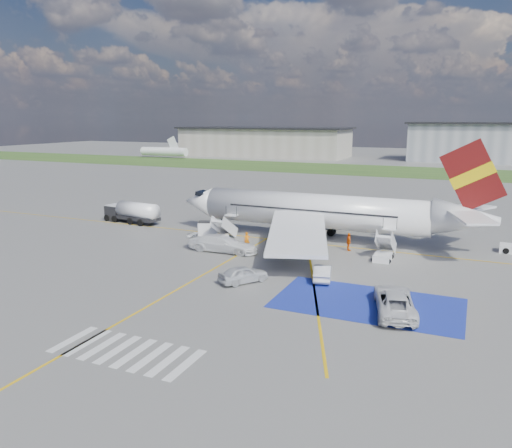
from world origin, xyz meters
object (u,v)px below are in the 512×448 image
(fuel_tanker, at_px, (132,214))
(van_white_a, at_px, (395,297))
(car_silver_a, at_px, (243,274))
(car_silver_b, at_px, (323,272))
(van_white_b, at_px, (223,241))
(airliner, at_px, (326,212))
(gpu_cart, at_px, (208,230))

(fuel_tanker, height_order, van_white_a, fuel_tanker)
(car_silver_a, xyz_separation_m, van_white_a, (12.91, -1.48, 0.33))
(car_silver_b, bearing_deg, van_white_b, -34.81)
(airliner, relative_size, van_white_b, 6.41)
(gpu_cart, distance_m, car_silver_b, 19.97)
(fuel_tanker, distance_m, van_white_b, 19.79)
(fuel_tanker, bearing_deg, van_white_a, -18.43)
(gpu_cart, bearing_deg, car_silver_a, -73.78)
(airliner, bearing_deg, car_silver_b, -75.03)
(airliner, xyz_separation_m, gpu_cart, (-13.44, -3.69, -2.57))
(car_silver_a, distance_m, van_white_b, 10.38)
(gpu_cart, xyz_separation_m, van_white_a, (24.03, -15.19, 0.25))
(car_silver_a, relative_size, van_white_b, 0.76)
(airliner, xyz_separation_m, fuel_tanker, (-26.57, -0.90, -2.19))
(van_white_b, bearing_deg, gpu_cart, 40.66)
(car_silver_a, bearing_deg, airliner, -62.66)
(car_silver_a, relative_size, car_silver_b, 1.06)
(gpu_cart, xyz_separation_m, car_silver_a, (11.13, -13.71, -0.08))
(fuel_tanker, bearing_deg, gpu_cart, -4.62)
(fuel_tanker, distance_m, car_silver_b, 32.97)
(car_silver_b, distance_m, van_white_b, 13.20)
(fuel_tanker, xyz_separation_m, van_white_b, (17.99, -8.24, -0.08))
(gpu_cart, distance_m, van_white_a, 28.43)
(gpu_cart, bearing_deg, car_silver_b, -53.61)
(van_white_b, bearing_deg, car_silver_b, -112.19)
(gpu_cart, distance_m, van_white_b, 7.30)
(car_silver_a, bearing_deg, car_silver_b, -115.00)
(van_white_a, distance_m, van_white_b, 21.51)
(van_white_a, bearing_deg, fuel_tanker, -39.51)
(van_white_a, xyz_separation_m, van_white_b, (-19.18, 9.74, 0.05))
(van_white_a, bearing_deg, gpu_cart, -45.99)
(gpu_cart, relative_size, van_white_a, 0.45)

